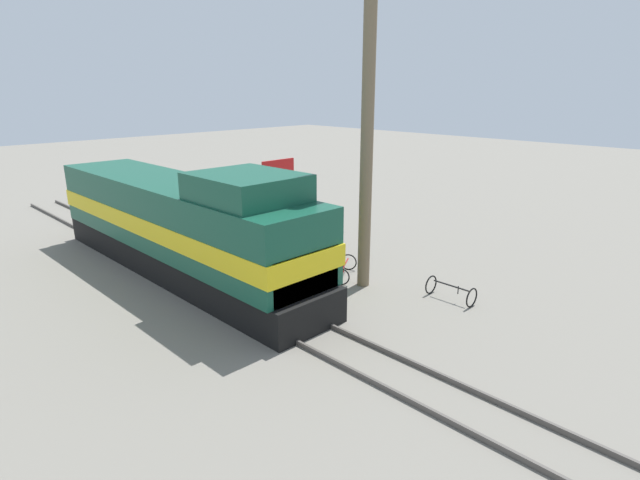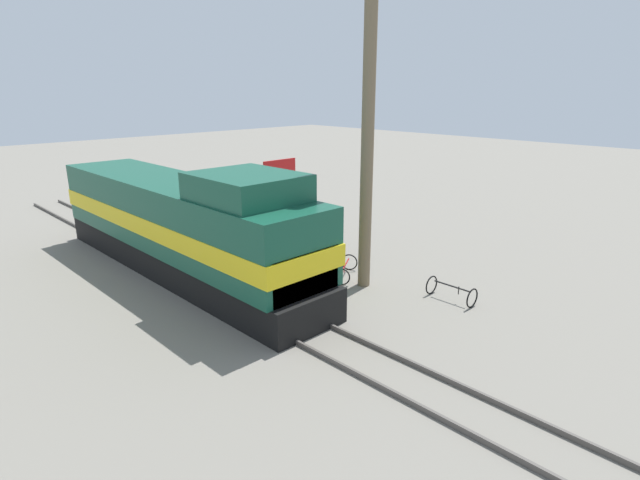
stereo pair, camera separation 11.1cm
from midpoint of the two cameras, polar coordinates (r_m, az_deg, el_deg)
name	(u,v)px [view 2 (the right image)]	position (r m, az deg, el deg)	size (l,w,h in m)	color
ground_plane	(242,301)	(17.76, -8.68, -6.86)	(120.00, 120.00, 0.00)	slate
rail_near	(225,305)	(17.37, -10.62, -7.27)	(0.08, 42.31, 0.15)	#4C4742
rail_far	(259,293)	(18.12, -6.84, -6.03)	(0.08, 42.31, 0.15)	#4C4742
locomotive	(184,226)	(20.05, -15.09, 1.58)	(3.11, 15.47, 4.54)	black
utility_pole	(368,121)	(17.62, 5.70, 13.42)	(1.80, 0.45, 12.00)	#726047
vendor_umbrella	(296,216)	(21.70, -2.66, 2.73)	(2.31, 2.31, 2.04)	#4C4C4C
billboard_sign	(280,178)	(25.19, -4.48, 7.05)	(2.01, 0.12, 3.71)	#595959
shrub_cluster	(301,240)	(22.43, -1.99, -0.04)	(1.10, 1.10, 1.10)	#2D722D
person_bystander	(330,261)	(18.60, 1.28, -2.44)	(0.34, 0.34, 1.72)	#2D3347
bicycle	(345,269)	(19.52, 3.09, -3.33)	(1.82, 1.49, 0.68)	black
bicycle_spare	(451,291)	(18.03, 14.94, -5.66)	(0.71, 1.68, 0.69)	black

